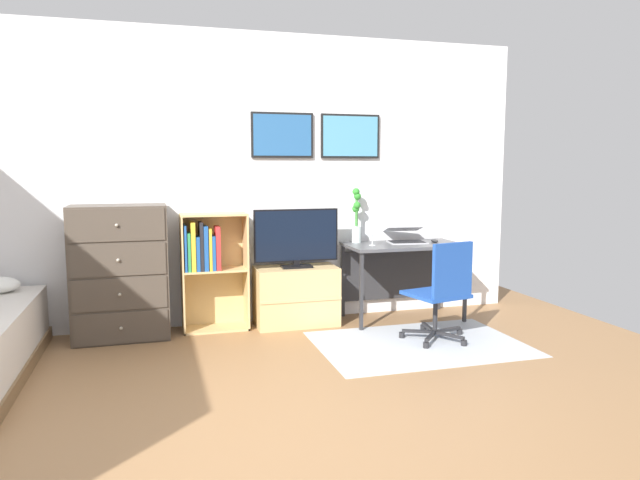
{
  "coord_description": "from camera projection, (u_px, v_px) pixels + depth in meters",
  "views": [
    {
      "loc": [
        -0.52,
        -3.04,
        1.48
      ],
      "look_at": [
        0.79,
        1.5,
        0.88
      ],
      "focal_mm": 32.88,
      "sensor_mm": 36.0,
      "label": 1
    }
  ],
  "objects": [
    {
      "name": "ground_plane",
      "position": [
        258.0,
        436.0,
        3.23
      ],
      "size": [
        7.2,
        7.2,
        0.0
      ],
      "primitive_type": "plane",
      "color": "#936B44"
    },
    {
      "name": "office_chair",
      "position": [
        443.0,
        289.0,
        4.89
      ],
      "size": [
        0.58,
        0.57,
        0.86
      ],
      "rotation": [
        0.0,
        0.0,
        0.22
      ],
      "color": "#232326",
      "rests_on": "ground_plane"
    },
    {
      "name": "laptop",
      "position": [
        405.0,
        236.0,
        5.72
      ],
      "size": [
        0.4,
        0.43,
        0.16
      ],
      "rotation": [
        0.0,
        0.0,
        -0.13
      ],
      "color": "#B7B7BC",
      "rests_on": "desk"
    },
    {
      "name": "wine_glass",
      "position": [
        372.0,
        231.0,
        5.46
      ],
      "size": [
        0.07,
        0.07,
        0.18
      ],
      "color": "silver",
      "rests_on": "desk"
    },
    {
      "name": "television",
      "position": [
        296.0,
        239.0,
        5.38
      ],
      "size": [
        0.79,
        0.16,
        0.54
      ],
      "color": "black",
      "rests_on": "tv_stand"
    },
    {
      "name": "area_rug",
      "position": [
        419.0,
        344.0,
        4.89
      ],
      "size": [
        1.7,
        1.2,
        0.01
      ],
      "primitive_type": "cube",
      "color": "#B2B7BC",
      "rests_on": "ground_plane"
    },
    {
      "name": "tv_stand",
      "position": [
        296.0,
        296.0,
        5.47
      ],
      "size": [
        0.76,
        0.41,
        0.55
      ],
      "color": "tan",
      "rests_on": "ground_plane"
    },
    {
      "name": "bookshelf",
      "position": [
        209.0,
        262.0,
        5.25
      ],
      "size": [
        0.59,
        0.3,
        1.06
      ],
      "color": "tan",
      "rests_on": "ground_plane"
    },
    {
      "name": "wall_back_with_posters",
      "position": [
        211.0,
        180.0,
        5.38
      ],
      "size": [
        6.12,
        0.09,
        2.7
      ],
      "color": "white",
      "rests_on": "ground_plane"
    },
    {
      "name": "bamboo_vase",
      "position": [
        357.0,
        217.0,
        5.66
      ],
      "size": [
        0.09,
        0.1,
        0.53
      ],
      "color": "silver",
      "rests_on": "desk"
    },
    {
      "name": "computer_mouse",
      "position": [
        435.0,
        241.0,
        5.7
      ],
      "size": [
        0.06,
        0.1,
        0.03
      ],
      "primitive_type": "ellipsoid",
      "color": "#262628",
      "rests_on": "desk"
    },
    {
      "name": "desk",
      "position": [
        400.0,
        257.0,
        5.7
      ],
      "size": [
        1.11,
        0.59,
        0.74
      ],
      "color": "#4C4C4F",
      "rests_on": "ground_plane"
    },
    {
      "name": "dresser",
      "position": [
        120.0,
        273.0,
        4.99
      ],
      "size": [
        0.79,
        0.46,
        1.15
      ],
      "color": "#4C4238",
      "rests_on": "ground_plane"
    }
  ]
}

